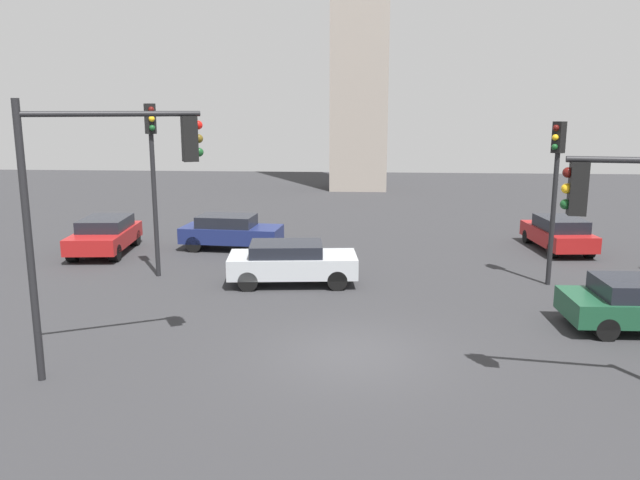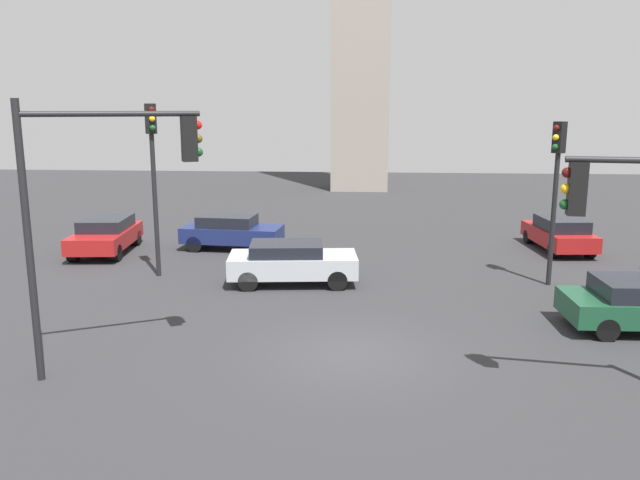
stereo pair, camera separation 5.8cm
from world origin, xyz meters
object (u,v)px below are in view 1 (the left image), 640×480
(traffic_light_0, at_px, (556,173))
(car_0, at_px, (230,231))
(car_2, at_px, (291,262))
(car_3, at_px, (105,234))
(traffic_light_3, at_px, (106,183))
(traffic_light_1, at_px, (153,159))
(car_4, at_px, (558,233))

(traffic_light_0, relative_size, car_0, 1.28)
(traffic_light_0, height_order, car_0, traffic_light_0)
(car_2, bearing_deg, car_3, 147.31)
(car_0, bearing_deg, traffic_light_3, -84.86)
(traffic_light_1, distance_m, car_2, 5.88)
(traffic_light_3, xyz_separation_m, car_0, (-0.08, 12.42, -3.47))
(car_0, xyz_separation_m, car_3, (-4.96, -1.04, -0.00))
(traffic_light_0, relative_size, car_3, 1.20)
(traffic_light_1, xyz_separation_m, traffic_light_3, (1.70, -7.96, 0.14))
(traffic_light_0, xyz_separation_m, car_3, (-16.71, 3.54, -2.98))
(traffic_light_3, bearing_deg, car_2, 40.27)
(traffic_light_0, bearing_deg, car_4, -150.12)
(traffic_light_3, distance_m, car_4, 19.23)
(car_2, distance_m, car_4, 11.99)
(traffic_light_3, relative_size, car_4, 1.40)
(car_3, bearing_deg, car_4, 89.95)
(traffic_light_0, relative_size, car_4, 1.25)
(traffic_light_3, relative_size, car_2, 1.35)
(traffic_light_3, xyz_separation_m, car_2, (3.09, 7.32, -3.48))
(car_3, distance_m, car_4, 18.65)
(car_0, relative_size, car_4, 0.98)
(traffic_light_1, height_order, traffic_light_3, traffic_light_3)
(car_3, relative_size, car_4, 1.04)
(car_0, bearing_deg, traffic_light_0, -16.49)
(traffic_light_1, distance_m, car_3, 5.83)
(traffic_light_1, xyz_separation_m, car_2, (4.79, -0.64, -3.34))
(traffic_light_1, distance_m, car_4, 16.46)
(traffic_light_3, bearing_deg, car_3, 87.01)
(traffic_light_0, distance_m, car_0, 12.96)
(car_0, xyz_separation_m, car_2, (3.16, -5.10, -0.01))
(traffic_light_0, relative_size, traffic_light_1, 0.90)
(traffic_light_0, xyz_separation_m, traffic_light_1, (-13.38, 0.11, 0.36))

